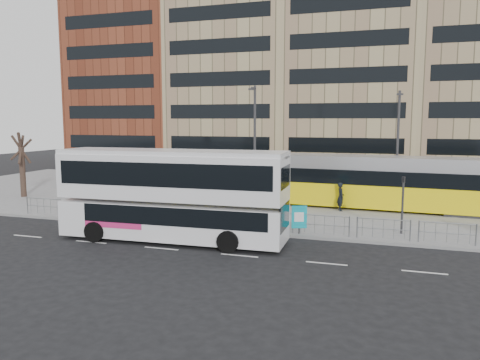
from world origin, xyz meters
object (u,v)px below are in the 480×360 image
(tram, at_px, (320,180))
(traffic_light_east, at_px, (403,197))
(double_decker_bus, at_px, (172,192))
(traffic_light_west, at_px, (121,188))
(pedestrian, at_px, (341,197))
(ad_panel, at_px, (299,217))
(lamp_post_west, at_px, (255,140))
(bare_tree, at_px, (20,131))
(lamp_post_east, at_px, (398,143))

(tram, bearing_deg, traffic_light_east, -50.23)
(double_decker_bus, height_order, traffic_light_west, double_decker_bus)
(pedestrian, relative_size, traffic_light_east, 0.62)
(tram, height_order, ad_panel, tram)
(traffic_light_west, bearing_deg, ad_panel, -10.12)
(pedestrian, height_order, traffic_light_west, traffic_light_west)
(tram, relative_size, traffic_light_west, 9.94)
(lamp_post_west, bearing_deg, traffic_light_east, -33.50)
(pedestrian, relative_size, bare_tree, 0.27)
(tram, relative_size, lamp_post_east, 3.78)
(ad_panel, bearing_deg, tram, 71.72)
(traffic_light_east, bearing_deg, lamp_post_east, 106.48)
(tram, distance_m, ad_panel, 9.20)
(ad_panel, bearing_deg, traffic_light_east, -1.56)
(lamp_post_west, bearing_deg, tram, 9.09)
(pedestrian, bearing_deg, lamp_post_west, 61.31)
(ad_panel, distance_m, traffic_light_east, 5.63)
(double_decker_bus, relative_size, pedestrian, 6.18)
(traffic_light_east, height_order, bare_tree, bare_tree)
(tram, xyz_separation_m, lamp_post_west, (-4.71, -0.75, 2.83))
(pedestrian, relative_size, traffic_light_west, 0.62)
(traffic_light_west, relative_size, traffic_light_east, 1.00)
(traffic_light_west, xyz_separation_m, lamp_post_east, (16.01, 10.75, 2.47))
(lamp_post_east, height_order, bare_tree, lamp_post_east)
(lamp_post_west, bearing_deg, pedestrian, -10.37)
(double_decker_bus, xyz_separation_m, pedestrian, (7.58, 10.09, -1.44))
(ad_panel, distance_m, traffic_light_west, 11.01)
(bare_tree, bearing_deg, traffic_light_west, -23.69)
(ad_panel, relative_size, traffic_light_east, 0.50)
(traffic_light_east, bearing_deg, traffic_light_west, -159.51)
(ad_panel, bearing_deg, traffic_light_west, 159.68)
(ad_panel, relative_size, traffic_light_west, 0.50)
(traffic_light_east, bearing_deg, pedestrian, 139.40)
(lamp_post_west, height_order, bare_tree, lamp_post_west)
(double_decker_bus, height_order, lamp_post_west, lamp_post_west)
(lamp_post_east, bearing_deg, pedestrian, -133.96)
(double_decker_bus, distance_m, pedestrian, 12.70)
(double_decker_bus, bearing_deg, lamp_post_east, 49.27)
(double_decker_bus, height_order, pedestrian, double_decker_bus)
(lamp_post_west, bearing_deg, bare_tree, -171.28)
(pedestrian, distance_m, traffic_light_west, 14.34)
(lamp_post_west, bearing_deg, lamp_post_east, 14.29)
(double_decker_bus, relative_size, ad_panel, 7.72)
(traffic_light_west, xyz_separation_m, lamp_post_west, (6.08, 8.22, 2.67))
(lamp_post_east, bearing_deg, traffic_light_east, -88.70)
(tram, relative_size, pedestrian, 16.05)
(double_decker_bus, distance_m, bare_tree, 19.34)
(bare_tree, bearing_deg, lamp_post_east, 10.70)
(traffic_light_west, xyz_separation_m, bare_tree, (-12.31, 5.40, 3.26))
(pedestrian, xyz_separation_m, traffic_light_west, (-12.45, -7.05, 1.02))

